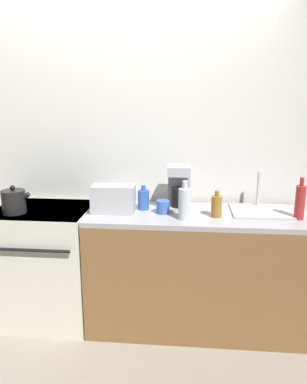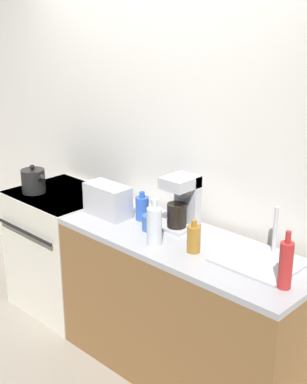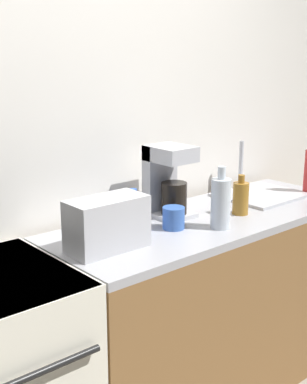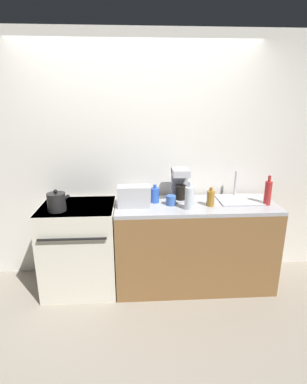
{
  "view_description": "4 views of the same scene",
  "coord_description": "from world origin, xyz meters",
  "px_view_note": "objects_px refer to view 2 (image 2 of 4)",
  "views": [
    {
      "loc": [
        0.5,
        -2.36,
        1.74
      ],
      "look_at": [
        0.25,
        0.31,
        1.07
      ],
      "focal_mm": 35.0,
      "sensor_mm": 36.0,
      "label": 1
    },
    {
      "loc": [
        2.42,
        -1.87,
        2.23
      ],
      "look_at": [
        0.28,
        0.36,
        1.14
      ],
      "focal_mm": 50.0,
      "sensor_mm": 36.0,
      "label": 2
    },
    {
      "loc": [
        -1.2,
        -1.34,
        1.67
      ],
      "look_at": [
        0.29,
        0.38,
        1.07
      ],
      "focal_mm": 50.0,
      "sensor_mm": 36.0,
      "label": 3
    },
    {
      "loc": [
        -0.02,
        -2.53,
        1.93
      ],
      "look_at": [
        0.15,
        0.39,
        1.02
      ],
      "focal_mm": 28.0,
      "sensor_mm": 36.0,
      "label": 4
    }
  ],
  "objects_px": {
    "coffee_maker": "(182,201)",
    "bottle_clear": "(154,226)",
    "kettle": "(33,181)",
    "toaster": "(108,200)",
    "bottle_amber": "(194,239)",
    "bottle_blue": "(142,208)",
    "bottle_red": "(286,264)",
    "stove": "(65,249)",
    "cup_blue": "(150,223)"
  },
  "relations": [
    {
      "from": "coffee_maker",
      "to": "bottle_clear",
      "type": "xyz_separation_m",
      "value": [
        0.05,
        -0.29,
        -0.06
      ]
    },
    {
      "from": "kettle",
      "to": "toaster",
      "type": "relative_size",
      "value": 0.68
    },
    {
      "from": "coffee_maker",
      "to": "bottle_amber",
      "type": "height_order",
      "value": "coffee_maker"
    },
    {
      "from": "bottle_amber",
      "to": "bottle_blue",
      "type": "xyz_separation_m",
      "value": [
        -0.54,
        0.14,
        -0.0
      ]
    },
    {
      "from": "kettle",
      "to": "toaster",
      "type": "height_order",
      "value": "kettle"
    },
    {
      "from": "kettle",
      "to": "bottle_blue",
      "type": "xyz_separation_m",
      "value": [
        0.94,
        0.18,
        -0.01
      ]
    },
    {
      "from": "bottle_blue",
      "to": "bottle_red",
      "type": "bearing_deg",
      "value": -7.02
    },
    {
      "from": "coffee_maker",
      "to": "bottle_red",
      "type": "height_order",
      "value": "coffee_maker"
    },
    {
      "from": "coffee_maker",
      "to": "bottle_amber",
      "type": "distance_m",
      "value": 0.36
    },
    {
      "from": "coffee_maker",
      "to": "bottle_blue",
      "type": "height_order",
      "value": "coffee_maker"
    },
    {
      "from": "kettle",
      "to": "bottle_blue",
      "type": "distance_m",
      "value": 0.96
    },
    {
      "from": "toaster",
      "to": "coffee_maker",
      "type": "height_order",
      "value": "coffee_maker"
    },
    {
      "from": "stove",
      "to": "coffee_maker",
      "type": "bearing_deg",
      "value": 7.55
    },
    {
      "from": "cup_blue",
      "to": "bottle_red",
      "type": "bearing_deg",
      "value": -2.93
    },
    {
      "from": "bottle_blue",
      "to": "cup_blue",
      "type": "relative_size",
      "value": 1.93
    },
    {
      "from": "stove",
      "to": "bottle_clear",
      "type": "bearing_deg",
      "value": -8.13
    },
    {
      "from": "bottle_blue",
      "to": "bottle_clear",
      "type": "bearing_deg",
      "value": -34.44
    },
    {
      "from": "bottle_clear",
      "to": "bottle_blue",
      "type": "xyz_separation_m",
      "value": [
        -0.31,
        0.22,
        -0.04
      ]
    },
    {
      "from": "kettle",
      "to": "bottle_amber",
      "type": "xyz_separation_m",
      "value": [
        1.48,
        0.04,
        -0.01
      ]
    },
    {
      "from": "bottle_red",
      "to": "kettle",
      "type": "bearing_deg",
      "value": -178.77
    },
    {
      "from": "bottle_amber",
      "to": "bottle_red",
      "type": "distance_m",
      "value": 0.58
    },
    {
      "from": "bottle_clear",
      "to": "bottle_red",
      "type": "distance_m",
      "value": 0.8
    },
    {
      "from": "toaster",
      "to": "bottle_clear",
      "type": "relative_size",
      "value": 1.15
    },
    {
      "from": "toaster",
      "to": "bottle_amber",
      "type": "relative_size",
      "value": 1.65
    },
    {
      "from": "kettle",
      "to": "bottle_clear",
      "type": "relative_size",
      "value": 0.78
    },
    {
      "from": "coffee_maker",
      "to": "cup_blue",
      "type": "relative_size",
      "value": 3.44
    },
    {
      "from": "kettle",
      "to": "toaster",
      "type": "distance_m",
      "value": 0.73
    },
    {
      "from": "cup_blue",
      "to": "stove",
      "type": "bearing_deg",
      "value": 178.22
    },
    {
      "from": "kettle",
      "to": "cup_blue",
      "type": "xyz_separation_m",
      "value": [
        1.09,
        0.09,
        -0.04
      ]
    },
    {
      "from": "bottle_amber",
      "to": "bottle_red",
      "type": "height_order",
      "value": "bottle_red"
    },
    {
      "from": "kettle",
      "to": "bottle_amber",
      "type": "bearing_deg",
      "value": 1.72
    },
    {
      "from": "coffee_maker",
      "to": "bottle_clear",
      "type": "distance_m",
      "value": 0.3
    },
    {
      "from": "bottle_amber",
      "to": "bottle_red",
      "type": "bearing_deg",
      "value": -0.01
    },
    {
      "from": "kettle",
      "to": "toaster",
      "type": "bearing_deg",
      "value": 6.1
    },
    {
      "from": "stove",
      "to": "bottle_red",
      "type": "bearing_deg",
      "value": -2.36
    },
    {
      "from": "bottle_red",
      "to": "stove",
      "type": "bearing_deg",
      "value": 177.64
    },
    {
      "from": "bottle_blue",
      "to": "cup_blue",
      "type": "xyz_separation_m",
      "value": [
        0.15,
        -0.09,
        -0.03
      ]
    },
    {
      "from": "kettle",
      "to": "cup_blue",
      "type": "distance_m",
      "value": 1.1
    },
    {
      "from": "stove",
      "to": "bottle_red",
      "type": "relative_size",
      "value": 3.08
    },
    {
      "from": "bottle_clear",
      "to": "bottle_red",
      "type": "height_order",
      "value": "bottle_red"
    },
    {
      "from": "kettle",
      "to": "bottle_red",
      "type": "bearing_deg",
      "value": 1.23
    },
    {
      "from": "cup_blue",
      "to": "bottle_blue",
      "type": "bearing_deg",
      "value": 150.22
    },
    {
      "from": "toaster",
      "to": "bottle_clear",
      "type": "bearing_deg",
      "value": -11.96
    },
    {
      "from": "stove",
      "to": "bottle_clear",
      "type": "relative_size",
      "value": 3.34
    },
    {
      "from": "bottle_clear",
      "to": "bottle_amber",
      "type": "height_order",
      "value": "bottle_clear"
    },
    {
      "from": "stove",
      "to": "cup_blue",
      "type": "distance_m",
      "value": 1.06
    },
    {
      "from": "stove",
      "to": "cup_blue",
      "type": "height_order",
      "value": "cup_blue"
    },
    {
      "from": "kettle",
      "to": "bottle_blue",
      "type": "height_order",
      "value": "kettle"
    },
    {
      "from": "kettle",
      "to": "cup_blue",
      "type": "relative_size",
      "value": 2.22
    },
    {
      "from": "stove",
      "to": "bottle_amber",
      "type": "height_order",
      "value": "bottle_amber"
    }
  ]
}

